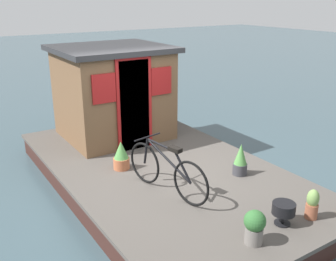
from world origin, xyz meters
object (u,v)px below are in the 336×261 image
potted_plant_succulent (121,156)px  houseboat_cabin (113,92)px  potted_plant_ivy (254,226)px  bicycle (166,170)px  potted_plant_basil (240,160)px  charcoal_grill (284,210)px  potted_plant_fern (312,204)px

potted_plant_succulent → houseboat_cabin: bearing=-21.9°
potted_plant_ivy → potted_plant_succulent: bearing=7.7°
bicycle → potted_plant_succulent: bicycle is taller
potted_plant_basil → charcoal_grill: bearing=158.3°
potted_plant_basil → charcoal_grill: size_ratio=1.77×
potted_plant_ivy → charcoal_grill: potted_plant_ivy is taller
potted_plant_ivy → potted_plant_succulent: size_ratio=0.88×
potted_plant_ivy → potted_plant_basil: bearing=-38.0°
potted_plant_succulent → potted_plant_ivy: bearing=-172.3°
charcoal_grill → houseboat_cabin: bearing=4.6°
potted_plant_succulent → potted_plant_fern: (-2.75, -1.40, -0.03)m
bicycle → potted_plant_basil: 1.36m
potted_plant_basil → potted_plant_succulent: size_ratio=1.09×
bicycle → charcoal_grill: size_ratio=5.36×
houseboat_cabin → bicycle: size_ratio=1.35×
bicycle → potted_plant_fern: 2.04m
potted_plant_ivy → bicycle: bearing=6.8°
charcoal_grill → potted_plant_succulent: bearing=20.2°
houseboat_cabin → charcoal_grill: houseboat_cabin is taller
potted_plant_basil → potted_plant_fern: size_ratio=1.27×
houseboat_cabin → potted_plant_succulent: 1.84m
potted_plant_ivy → charcoal_grill: (0.09, -0.61, -0.02)m
bicycle → potted_plant_ivy: 1.62m
potted_plant_basil → potted_plant_ivy: 1.88m
potted_plant_basil → charcoal_grill: (-1.39, 0.55, -0.04)m
potted_plant_ivy → charcoal_grill: size_ratio=1.44×
bicycle → potted_plant_ivy: (-1.60, -0.19, -0.14)m
houseboat_cabin → potted_plant_fern: (-4.33, -0.76, -0.73)m
potted_plant_fern → charcoal_grill: bearing=75.8°
potted_plant_succulent → potted_plant_fern: size_ratio=1.17×
potted_plant_basil → potted_plant_ivy: size_ratio=1.23×
potted_plant_fern → potted_plant_ivy: bearing=89.2°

